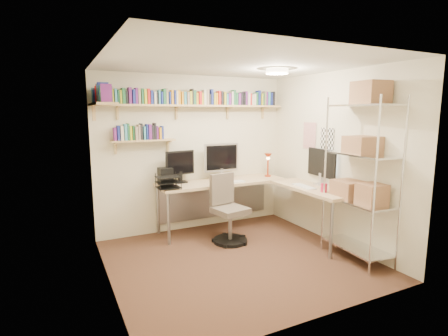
# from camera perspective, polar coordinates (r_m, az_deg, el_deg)

# --- Properties ---
(ground) EXTENTS (3.20, 3.20, 0.00)m
(ground) POSITION_cam_1_polar(r_m,az_deg,el_deg) (4.76, 2.19, -14.69)
(ground) COLOR #462E1E
(ground) RESTS_ON ground
(room_shell) EXTENTS (3.24, 3.04, 2.52)m
(room_shell) POSITION_cam_1_polar(r_m,az_deg,el_deg) (4.37, 2.36, 4.24)
(room_shell) COLOR beige
(room_shell) RESTS_ON ground
(wall_shelves) EXTENTS (3.12, 1.09, 0.80)m
(wall_shelves) POSITION_cam_1_polar(r_m,az_deg,el_deg) (5.38, -8.50, 10.12)
(wall_shelves) COLOR #D6C179
(wall_shelves) RESTS_ON ground
(corner_desk) EXTENTS (2.51, 2.08, 1.41)m
(corner_desk) POSITION_cam_1_polar(r_m,az_deg,el_deg) (5.51, 2.31, -2.55)
(corner_desk) COLOR beige
(corner_desk) RESTS_ON ground
(office_chair) EXTENTS (0.54, 0.54, 1.01)m
(office_chair) POSITION_cam_1_polar(r_m,az_deg,el_deg) (5.24, 0.63, -7.45)
(office_chair) COLOR black
(office_chair) RESTS_ON ground
(wire_rack) EXTENTS (0.51, 0.95, 2.29)m
(wire_rack) POSITION_cam_1_polar(r_m,az_deg,el_deg) (4.75, 21.63, 1.44)
(wire_rack) COLOR silver
(wire_rack) RESTS_ON ground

